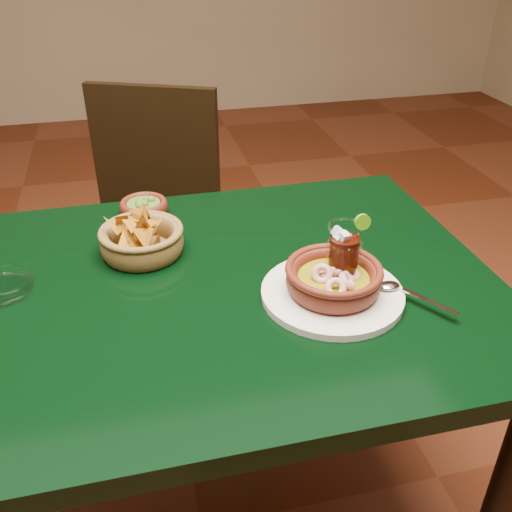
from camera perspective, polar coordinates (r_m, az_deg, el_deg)
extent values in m
cube|color=black|center=(1.09, -7.45, -3.97)|extent=(1.20, 0.80, 0.04)
cylinder|color=black|center=(1.70, 10.37, -5.34)|extent=(0.06, 0.06, 0.71)
cube|color=black|center=(1.77, -11.31, 0.15)|extent=(0.56, 0.56, 0.04)
cylinder|color=black|center=(1.84, -17.88, -8.27)|extent=(0.04, 0.04, 0.45)
cylinder|color=black|center=(1.72, -6.87, -10.02)|extent=(0.04, 0.04, 0.45)
cylinder|color=black|center=(2.10, -13.62, -2.16)|extent=(0.04, 0.04, 0.45)
cylinder|color=black|center=(1.99, -3.95, -3.26)|extent=(0.04, 0.04, 0.45)
cube|color=black|center=(1.83, -10.02, 9.73)|extent=(0.38, 0.19, 0.44)
cylinder|color=silver|center=(1.05, 7.62, -3.74)|extent=(0.26, 0.26, 0.01)
cylinder|color=#4C180F|center=(1.04, 7.66, -3.24)|extent=(0.15, 0.15, 0.01)
torus|color=#4C180F|center=(1.03, 7.74, -2.33)|extent=(0.19, 0.19, 0.04)
torus|color=#4C180F|center=(1.02, 7.82, -1.35)|extent=(0.18, 0.18, 0.01)
cylinder|color=#716B0A|center=(1.03, 7.74, -2.24)|extent=(0.13, 0.13, 0.01)
torus|color=tan|center=(1.03, 9.46, -1.70)|extent=(0.05, 0.05, 0.04)
torus|color=tan|center=(1.03, 8.08, -1.27)|extent=(0.05, 0.05, 0.03)
torus|color=tan|center=(1.03, 7.20, -1.54)|extent=(0.05, 0.05, 0.04)
torus|color=tan|center=(1.01, 6.62, -1.79)|extent=(0.05, 0.05, 0.05)
torus|color=tan|center=(0.99, 7.96, -3.19)|extent=(0.05, 0.04, 0.04)
torus|color=tan|center=(1.01, 9.09, -2.54)|extent=(0.05, 0.05, 0.04)
cube|color=silver|center=(1.04, 16.97, -4.38)|extent=(0.07, 0.10, 0.00)
ellipsoid|color=silver|center=(1.06, 13.14, -2.90)|extent=(0.04, 0.03, 0.01)
cylinder|color=brown|center=(1.19, -11.21, 0.44)|extent=(0.15, 0.15, 0.01)
torus|color=brown|center=(1.18, -11.32, 1.42)|extent=(0.20, 0.20, 0.06)
torus|color=brown|center=(1.17, -11.44, 2.46)|extent=(0.17, 0.17, 0.01)
cone|color=#A26113|center=(1.14, -11.42, 2.90)|extent=(0.06, 0.04, 0.06)
cone|color=#A26113|center=(1.17, -11.39, 2.25)|extent=(0.05, 0.06, 0.07)
cone|color=#A26113|center=(1.15, -11.90, 0.63)|extent=(0.05, 0.07, 0.07)
cone|color=#A26113|center=(1.16, -11.92, 2.70)|extent=(0.08, 0.05, 0.06)
cone|color=#A26113|center=(1.15, -12.69, 1.41)|extent=(0.07, 0.07, 0.06)
cone|color=#A26113|center=(1.16, -11.54, 1.51)|extent=(0.08, 0.03, 0.08)
cone|color=#A26113|center=(1.17, -10.83, 3.02)|extent=(0.07, 0.08, 0.06)
cone|color=#A26113|center=(1.17, -10.28, 2.80)|extent=(0.05, 0.07, 0.05)
cone|color=#A26113|center=(1.19, -10.82, 4.06)|extent=(0.03, 0.07, 0.07)
cone|color=#A26113|center=(1.16, -13.91, 2.86)|extent=(0.05, 0.08, 0.06)
cone|color=#A26113|center=(1.20, -11.58, 3.99)|extent=(0.07, 0.06, 0.08)
cone|color=#A26113|center=(1.19, -13.32, 3.35)|extent=(0.07, 0.06, 0.09)
cone|color=#A26113|center=(1.16, -11.30, 3.02)|extent=(0.07, 0.06, 0.08)
cone|color=#A26113|center=(1.16, -13.06, 1.93)|extent=(0.03, 0.08, 0.08)
cone|color=#A26113|center=(1.15, -10.00, 1.06)|extent=(0.05, 0.05, 0.07)
cone|color=#A26113|center=(1.17, -12.23, 2.39)|extent=(0.07, 0.06, 0.08)
cone|color=#A26113|center=(1.15, -11.91, 2.88)|extent=(0.08, 0.07, 0.06)
cone|color=#A26113|center=(1.14, -11.09, 2.03)|extent=(0.07, 0.05, 0.07)
cone|color=#A26113|center=(1.20, -10.58, 3.97)|extent=(0.04, 0.07, 0.07)
cone|color=#A26113|center=(1.19, -13.15, 2.62)|extent=(0.04, 0.08, 0.08)
cylinder|color=#4C180F|center=(1.34, -11.08, 4.13)|extent=(0.09, 0.09, 0.01)
torus|color=#4C180F|center=(1.34, -11.15, 4.81)|extent=(0.13, 0.13, 0.04)
cylinder|color=#335517|center=(1.33, -11.18, 5.06)|extent=(0.08, 0.08, 0.01)
sphere|color=#335517|center=(1.34, -11.42, 5.45)|extent=(0.02, 0.02, 0.02)
sphere|color=#335517|center=(1.33, -11.58, 5.22)|extent=(0.02, 0.02, 0.02)
sphere|color=#335517|center=(1.34, -10.43, 5.54)|extent=(0.02, 0.02, 0.02)
sphere|color=#335517|center=(1.32, -11.10, 5.12)|extent=(0.02, 0.02, 0.02)
sphere|color=#335517|center=(1.31, -11.55, 4.92)|extent=(0.02, 0.02, 0.02)
cylinder|color=white|center=(1.07, 8.45, -3.21)|extent=(0.06, 0.06, 0.01)
torus|color=white|center=(1.04, 8.73, -0.28)|extent=(0.13, 0.13, 0.07)
cylinder|color=black|center=(1.04, 8.68, -0.79)|extent=(0.05, 0.05, 0.11)
cube|color=silver|center=(1.01, 8.43, 0.91)|extent=(0.02, 0.02, 0.02)
cube|color=silver|center=(1.03, 9.28, 1.73)|extent=(0.03, 0.02, 0.03)
cube|color=silver|center=(1.01, 8.77, 1.93)|extent=(0.02, 0.02, 0.02)
cube|color=silver|center=(1.01, 8.39, 2.01)|extent=(0.02, 0.02, 0.02)
cube|color=silver|center=(1.02, 8.12, 2.44)|extent=(0.03, 0.02, 0.02)
cube|color=silver|center=(1.02, 9.01, 1.01)|extent=(0.03, 0.03, 0.02)
torus|color=white|center=(1.00, 9.02, 2.89)|extent=(0.07, 0.07, 0.00)
cylinder|color=#45890E|center=(1.01, 10.61, 3.37)|extent=(0.03, 0.01, 0.03)
cylinder|color=white|center=(1.15, -24.02, -3.09)|extent=(0.11, 0.11, 0.01)
torus|color=white|center=(1.15, -24.15, -2.57)|extent=(0.13, 0.13, 0.03)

